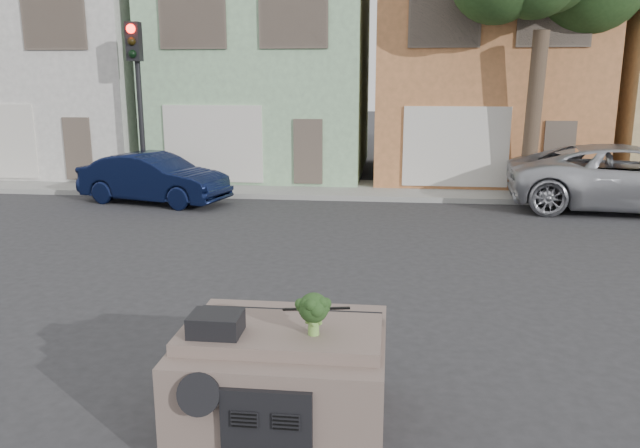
% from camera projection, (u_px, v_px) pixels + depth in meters
% --- Properties ---
extents(ground_plane, '(120.00, 120.00, 0.00)m').
position_uv_depth(ground_plane, '(319.00, 317.00, 9.28)').
color(ground_plane, '#303033').
rests_on(ground_plane, ground).
extents(sidewalk, '(40.00, 3.00, 0.15)m').
position_uv_depth(sidewalk, '(357.00, 190.00, 19.42)').
color(sidewalk, gray).
rests_on(sidewalk, ground).
extents(townhouse_white, '(7.20, 8.20, 7.55)m').
position_uv_depth(townhouse_white, '(75.00, 70.00, 23.66)').
color(townhouse_white, beige).
rests_on(townhouse_white, ground).
extents(townhouse_mint, '(7.20, 8.20, 7.55)m').
position_uv_depth(townhouse_mint, '(269.00, 70.00, 22.83)').
color(townhouse_mint, '#93BE92').
rests_on(townhouse_mint, ground).
extents(townhouse_tan, '(7.20, 8.20, 7.55)m').
position_uv_depth(townhouse_tan, '(478.00, 69.00, 22.01)').
color(townhouse_tan, '#BB7645').
rests_on(townhouse_tan, ground).
extents(navy_sedan, '(4.51, 2.49, 1.41)m').
position_uv_depth(navy_sedan, '(155.00, 203.00, 17.78)').
color(navy_sedan, black).
rests_on(navy_sedan, ground).
extents(silver_pickup, '(6.55, 3.54, 1.75)m').
position_uv_depth(silver_pickup, '(626.00, 210.00, 16.77)').
color(silver_pickup, '#B0B2B9').
rests_on(silver_pickup, ground).
extents(traffic_signal, '(0.40, 0.40, 5.10)m').
position_uv_depth(traffic_signal, '(139.00, 110.00, 18.60)').
color(traffic_signal, black).
rests_on(traffic_signal, ground).
extents(tree_near, '(4.40, 4.00, 8.50)m').
position_uv_depth(tree_near, '(538.00, 49.00, 17.24)').
color(tree_near, '#223E1A').
rests_on(tree_near, ground).
extents(car_dashboard, '(2.00, 1.80, 1.12)m').
position_uv_depth(car_dashboard, '(284.00, 375.00, 6.25)').
color(car_dashboard, '#705D54').
rests_on(car_dashboard, ground).
extents(instrument_hump, '(0.48, 0.38, 0.20)m').
position_uv_depth(instrument_hump, '(216.00, 324.00, 5.82)').
color(instrument_hump, black).
rests_on(instrument_hump, car_dashboard).
extents(wiper_arm, '(0.69, 0.15, 0.02)m').
position_uv_depth(wiper_arm, '(316.00, 309.00, 6.46)').
color(wiper_arm, black).
rests_on(wiper_arm, car_dashboard).
extents(broccoli, '(0.48, 0.48, 0.42)m').
position_uv_depth(broccoli, '(314.00, 314.00, 5.78)').
color(broccoli, '#1D3616').
rests_on(broccoli, car_dashboard).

